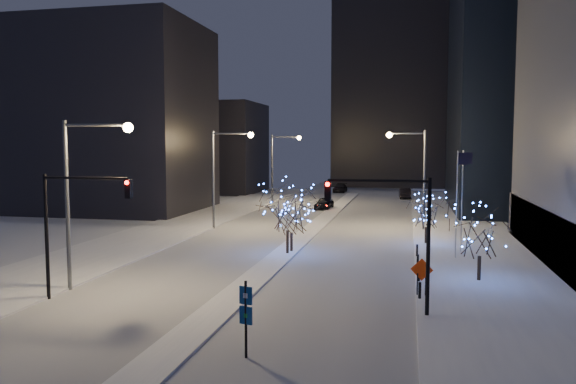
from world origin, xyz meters
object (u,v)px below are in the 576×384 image
(holiday_tree_plaza_near, at_px, (480,232))
(street_lamp_w_near, at_px, (83,181))
(street_lamp_w_far, at_px, (279,159))
(traffic_signal_west, at_px, (71,215))
(holiday_tree_plaza_far, at_px, (426,211))
(street_lamp_w_mid, at_px, (223,165))
(holiday_tree_median_near, at_px, (287,208))
(street_lamp_east, at_px, (415,166))
(car_near, at_px, (324,203))
(construction_sign, at_px, (422,273))
(car_mid, at_px, (405,193))
(car_far, at_px, (340,188))
(wayfinding_sign, at_px, (246,311))
(traffic_signal_east, at_px, (396,222))
(holiday_tree_median_far, at_px, (291,214))

(holiday_tree_plaza_near, bearing_deg, street_lamp_w_near, -162.66)
(street_lamp_w_near, xyz_separation_m, street_lamp_w_far, (0.00, 50.00, 0.00))
(traffic_signal_west, height_order, holiday_tree_plaza_far, traffic_signal_west)
(street_lamp_w_mid, xyz_separation_m, holiday_tree_median_near, (9.26, -11.88, -2.81))
(street_lamp_east, relative_size, car_near, 2.15)
(holiday_tree_median_near, distance_m, construction_sign, 14.60)
(car_mid, relative_size, holiday_tree_plaza_near, 1.00)
(car_near, relative_size, holiday_tree_plaza_far, 1.07)
(car_mid, relative_size, car_far, 0.94)
(street_lamp_w_mid, relative_size, street_lamp_east, 1.00)
(street_lamp_w_mid, xyz_separation_m, car_mid, (17.82, 37.18, -5.69))
(wayfinding_sign, bearing_deg, traffic_signal_east, 66.18)
(street_lamp_w_mid, distance_m, traffic_signal_east, 31.60)
(car_near, bearing_deg, holiday_tree_median_near, -80.34)
(street_lamp_w_far, bearing_deg, holiday_tree_median_far, -75.37)
(holiday_tree_median_far, distance_m, construction_sign, 15.12)
(street_lamp_w_near, distance_m, car_far, 72.06)
(holiday_tree_median_far, bearing_deg, car_mid, 80.06)
(street_lamp_east, height_order, traffic_signal_east, street_lamp_east)
(street_lamp_east, bearing_deg, holiday_tree_plaza_far, -83.27)
(traffic_signal_west, height_order, holiday_tree_median_far, traffic_signal_west)
(holiday_tree_median_far, bearing_deg, holiday_tree_plaza_far, 29.63)
(street_lamp_east, relative_size, holiday_tree_plaza_far, 2.31)
(street_lamp_w_mid, relative_size, holiday_tree_median_far, 1.92)
(construction_sign, bearing_deg, car_near, 114.26)
(traffic_signal_east, relative_size, car_far, 1.34)
(traffic_signal_east, height_order, holiday_tree_plaza_far, traffic_signal_east)
(holiday_tree_median_near, height_order, holiday_tree_median_far, holiday_tree_median_near)
(car_near, xyz_separation_m, construction_sign, (11.80, -41.80, 0.62))
(street_lamp_w_near, xyz_separation_m, holiday_tree_median_far, (9.38, 14.06, -3.39))
(car_far, distance_m, holiday_tree_median_near, 58.58)
(traffic_signal_west, bearing_deg, street_lamp_w_near, 103.96)
(holiday_tree_median_near, bearing_deg, street_lamp_east, 56.75)
(street_lamp_w_near, height_order, holiday_tree_median_far, street_lamp_w_near)
(street_lamp_w_far, xyz_separation_m, wayfinding_sign, (12.15, -58.00, -4.55))
(street_lamp_w_far, bearing_deg, traffic_signal_west, -89.45)
(street_lamp_w_mid, distance_m, holiday_tree_plaza_near, 29.18)
(car_far, xyz_separation_m, holiday_tree_plaza_near, (16.54, -64.42, 2.44))
(car_mid, height_order, holiday_tree_plaza_far, holiday_tree_plaza_far)
(street_lamp_w_near, height_order, traffic_signal_east, street_lamp_w_near)
(car_near, xyz_separation_m, holiday_tree_median_far, (1.95, -30.45, 2.31))
(holiday_tree_median_far, height_order, wayfinding_sign, holiday_tree_median_far)
(street_lamp_w_mid, relative_size, wayfinding_sign, 3.15)
(street_lamp_w_far, xyz_separation_m, street_lamp_east, (19.02, -22.00, -0.05))
(traffic_signal_west, relative_size, car_mid, 1.42)
(holiday_tree_plaza_far, bearing_deg, car_near, 117.12)
(street_lamp_w_near, distance_m, street_lamp_w_mid, 25.00)
(street_lamp_w_far, bearing_deg, wayfinding_sign, -78.17)
(street_lamp_east, relative_size, traffic_signal_east, 1.43)
(traffic_signal_east, height_order, holiday_tree_plaza_near, traffic_signal_east)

